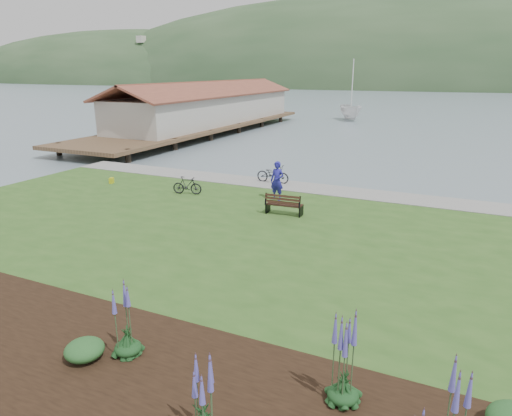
{
  "coord_description": "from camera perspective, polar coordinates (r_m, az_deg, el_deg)",
  "views": [
    {
      "loc": [
        6.13,
        -16.18,
        6.61
      ],
      "look_at": [
        -1.23,
        -0.39,
        1.3
      ],
      "focal_mm": 32.0,
      "sensor_mm": 36.0,
      "label": 1
    }
  ],
  "objects": [
    {
      "name": "ground",
      "position": [
        18.52,
        3.96,
        -4.0
      ],
      "size": [
        600.0,
        600.0,
        0.0
      ],
      "primitive_type": "plane",
      "color": "slate",
      "rests_on": "ground"
    },
    {
      "name": "sailboat",
      "position": [
        64.07,
        11.7,
        10.68
      ],
      "size": [
        13.31,
        13.37,
        25.3
      ],
      "primitive_type": "imported",
      "rotation": [
        0.0,
        0.0,
        0.56
      ],
      "color": "silver",
      "rests_on": "ground"
    },
    {
      "name": "bicycle_b",
      "position": [
        23.84,
        -8.6,
        2.81
      ],
      "size": [
        0.81,
        1.6,
        0.93
      ],
      "primitive_type": "imported",
      "rotation": [
        0.0,
        0.0,
        1.82
      ],
      "color": "black",
      "rests_on": "lawn"
    },
    {
      "name": "bicycle_a",
      "position": [
        26.0,
        2.12,
        4.26
      ],
      "size": [
        0.68,
        1.94,
        1.01
      ],
      "primitive_type": "imported",
      "rotation": [
        0.0,
        0.0,
        1.57
      ],
      "color": "black",
      "rests_on": "lawn"
    },
    {
      "name": "echium_4",
      "position": [
        10.79,
        -15.97,
        -13.61
      ],
      "size": [
        0.62,
        0.62,
        2.12
      ],
      "color": "#133618",
      "rests_on": "garden_bed"
    },
    {
      "name": "garden_bed",
      "position": [
        9.42,
        -0.96,
        -24.1
      ],
      "size": [
        24.0,
        4.4,
        0.04
      ],
      "primitive_type": "cube",
      "color": "black",
      "rests_on": "lawn"
    },
    {
      "name": "person",
      "position": [
        22.42,
        2.66,
        3.83
      ],
      "size": [
        0.88,
        0.66,
        2.26
      ],
      "primitive_type": "imported",
      "rotation": [
        0.0,
        0.0,
        -0.12
      ],
      "color": "#242097",
      "rests_on": "lawn"
    },
    {
      "name": "shoreline_path",
      "position": [
        24.67,
        9.79,
        2.15
      ],
      "size": [
        34.0,
        2.2,
        0.03
      ],
      "primitive_type": "cube",
      "color": "gray",
      "rests_on": "lawn"
    },
    {
      "name": "echium_0",
      "position": [
        8.43,
        -6.65,
        -22.92
      ],
      "size": [
        0.62,
        0.62,
        1.84
      ],
      "color": "#133618",
      "rests_on": "garden_bed"
    },
    {
      "name": "shrub_0",
      "position": [
        11.24,
        -20.65,
        -16.24
      ],
      "size": [
        0.87,
        0.87,
        0.44
      ],
      "primitive_type": "ellipsoid",
      "color": "#1E4C21",
      "rests_on": "garden_bed"
    },
    {
      "name": "lawn",
      "position": [
        16.72,
        1.49,
        -5.59
      ],
      "size": [
        34.0,
        20.0,
        0.4
      ],
      "primitive_type": "cube",
      "color": "#2D521D",
      "rests_on": "ground"
    },
    {
      "name": "echium_1",
      "position": [
        9.17,
        11.1,
        -17.99
      ],
      "size": [
        0.62,
        0.62,
        2.24
      ],
      "color": "#133618",
      "rests_on": "garden_bed"
    },
    {
      "name": "park_bench",
      "position": [
        20.22,
        3.48,
        0.5
      ],
      "size": [
        1.65,
        0.76,
        1.0
      ],
      "rotation": [
        0.0,
        0.0,
        0.06
      ],
      "color": "black",
      "rests_on": "lawn"
    },
    {
      "name": "pannier",
      "position": [
        27.21,
        -17.62,
        3.3
      ],
      "size": [
        0.28,
        0.35,
        0.32
      ],
      "primitive_type": "cube",
      "rotation": [
        0.0,
        0.0,
        0.34
      ],
      "color": "gold",
      "rests_on": "lawn"
    },
    {
      "name": "pier_pavilion",
      "position": [
        51.07,
        -6.01,
        12.4
      ],
      "size": [
        8.0,
        36.0,
        5.4
      ],
      "color": "#4C3826",
      "rests_on": "ground"
    }
  ]
}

